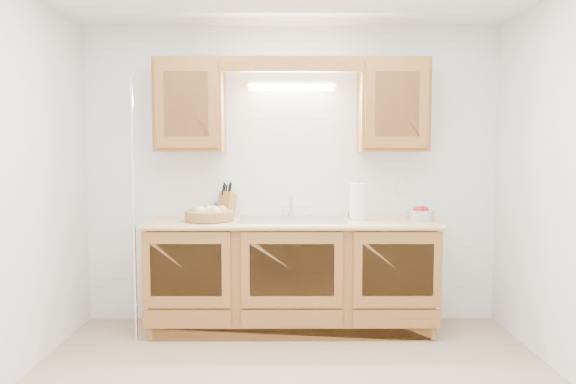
{
  "coord_description": "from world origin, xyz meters",
  "views": [
    {
      "loc": [
        -0.04,
        -3.29,
        1.47
      ],
      "look_at": [
        -0.03,
        0.85,
        1.15
      ],
      "focal_mm": 35.0,
      "sensor_mm": 36.0,
      "label": 1
    }
  ],
  "objects_px": {
    "fruit_basket": "(209,214)",
    "apple_bowl": "(420,214)",
    "knife_block": "(227,204)",
    "paper_towel": "(358,202)"
  },
  "relations": [
    {
      "from": "knife_block",
      "to": "apple_bowl",
      "type": "bearing_deg",
      "value": 15.36
    },
    {
      "from": "fruit_basket",
      "to": "apple_bowl",
      "type": "bearing_deg",
      "value": 0.86
    },
    {
      "from": "paper_towel",
      "to": "knife_block",
      "type": "bearing_deg",
      "value": 172.95
    },
    {
      "from": "knife_block",
      "to": "apple_bowl",
      "type": "height_order",
      "value": "knife_block"
    },
    {
      "from": "fruit_basket",
      "to": "paper_towel",
      "type": "xyz_separation_m",
      "value": [
        1.2,
        0.08,
        0.09
      ]
    },
    {
      "from": "knife_block",
      "to": "apple_bowl",
      "type": "distance_m",
      "value": 1.58
    },
    {
      "from": "knife_block",
      "to": "paper_towel",
      "type": "relative_size",
      "value": 0.89
    },
    {
      "from": "apple_bowl",
      "to": "fruit_basket",
      "type": "bearing_deg",
      "value": -179.14
    },
    {
      "from": "fruit_basket",
      "to": "paper_towel",
      "type": "bearing_deg",
      "value": 3.92
    },
    {
      "from": "fruit_basket",
      "to": "knife_block",
      "type": "bearing_deg",
      "value": 61.37
    }
  ]
}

